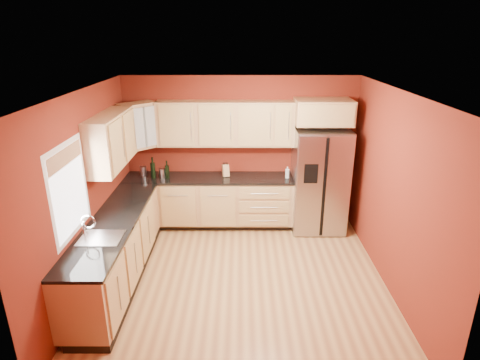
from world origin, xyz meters
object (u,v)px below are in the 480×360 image
at_px(wine_bottle_a, 153,168).
at_px(soap_dispenser, 287,172).
at_px(refrigerator, 319,180).
at_px(canister_left, 162,173).
at_px(knife_block, 226,170).

bearing_deg(wine_bottle_a, soap_dispenser, 0.17).
height_order(refrigerator, canister_left, refrigerator).
relative_size(knife_block, soap_dispenser, 1.05).
bearing_deg(soap_dispenser, refrigerator, -2.65).
xyz_separation_m(canister_left, wine_bottle_a, (-0.16, 0.01, 0.10)).
bearing_deg(canister_left, refrigerator, -0.27).
relative_size(canister_left, wine_bottle_a, 0.46).
height_order(refrigerator, soap_dispenser, refrigerator).
relative_size(wine_bottle_a, knife_block, 1.76).
xyz_separation_m(wine_bottle_a, knife_block, (1.24, 0.09, -0.08)).
xyz_separation_m(refrigerator, wine_bottle_a, (-2.84, 0.02, 0.21)).
bearing_deg(wine_bottle_a, canister_left, -2.26).
height_order(canister_left, soap_dispenser, soap_dispenser).
xyz_separation_m(refrigerator, knife_block, (-1.61, 0.11, 0.13)).
distance_m(refrigerator, wine_bottle_a, 2.85).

